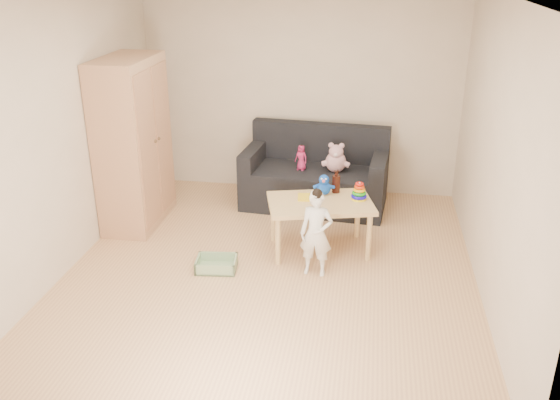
% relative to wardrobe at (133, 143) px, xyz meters
% --- Properties ---
extents(room, '(4.50, 4.50, 4.50)m').
position_rel_wardrobe_xyz_m(room, '(1.73, -0.91, 0.35)').
color(room, tan).
rests_on(room, ground).
extents(wardrobe, '(0.53, 1.06, 1.91)m').
position_rel_wardrobe_xyz_m(wardrobe, '(0.00, 0.00, 0.00)').
color(wardrobe, tan).
rests_on(wardrobe, ground).
extents(sofa, '(1.80, 1.01, 0.49)m').
position_rel_wardrobe_xyz_m(sofa, '(1.98, 0.77, -0.71)').
color(sofa, black).
rests_on(sofa, ground).
extents(play_table, '(1.20, 0.91, 0.56)m').
position_rel_wardrobe_xyz_m(play_table, '(2.16, -0.42, -0.67)').
color(play_table, '#E4C97D').
rests_on(play_table, ground).
extents(storage_bin, '(0.43, 0.34, 0.12)m').
position_rel_wardrobe_xyz_m(storage_bin, '(1.19, -1.00, -0.89)').
color(storage_bin, '#89A97A').
rests_on(storage_bin, ground).
extents(toddler, '(0.33, 0.23, 0.85)m').
position_rel_wardrobe_xyz_m(toddler, '(2.17, -0.92, -0.53)').
color(toddler, white).
rests_on(toddler, ground).
extents(pink_bear, '(0.27, 0.23, 0.30)m').
position_rel_wardrobe_xyz_m(pink_bear, '(2.24, 0.70, -0.31)').
color(pink_bear, '#D9A0AA').
rests_on(pink_bear, sofa).
extents(doll, '(0.18, 0.15, 0.30)m').
position_rel_wardrobe_xyz_m(doll, '(1.82, 0.71, -0.31)').
color(doll, '#C3245D').
rests_on(doll, sofa).
extents(ring_stacker, '(0.16, 0.16, 0.19)m').
position_rel_wardrobe_xyz_m(ring_stacker, '(2.55, -0.30, -0.32)').
color(ring_stacker, '#FFEA0D').
rests_on(ring_stacker, play_table).
extents(brown_bottle, '(0.08, 0.08, 0.24)m').
position_rel_wardrobe_xyz_m(brown_bottle, '(2.30, -0.14, -0.29)').
color(brown_bottle, black).
rests_on(brown_bottle, play_table).
extents(blue_plush, '(0.23, 0.22, 0.23)m').
position_rel_wardrobe_xyz_m(blue_plush, '(2.18, -0.22, -0.28)').
color(blue_plush, blue).
rests_on(blue_plush, play_table).
extents(wooden_figure, '(0.05, 0.04, 0.10)m').
position_rel_wardrobe_xyz_m(wooden_figure, '(2.07, -0.42, -0.34)').
color(wooden_figure, brown).
rests_on(wooden_figure, play_table).
extents(yellow_book, '(0.22, 0.22, 0.02)m').
position_rel_wardrobe_xyz_m(yellow_book, '(2.02, -0.35, -0.39)').
color(yellow_book, yellow).
rests_on(yellow_book, play_table).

